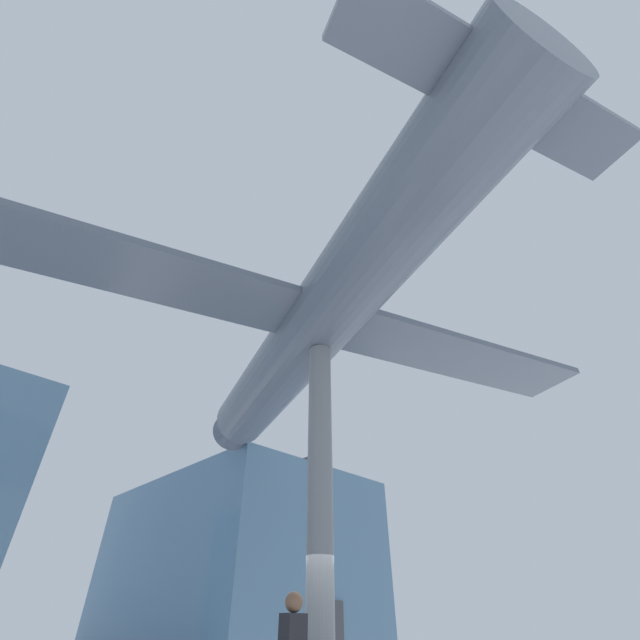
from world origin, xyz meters
TOP-DOWN VIEW (x-y plane):
  - glass_pavilion_right at (8.01, 14.21)m, footprint 9.02×13.09m
  - support_pylon_central at (0.00, 0.00)m, footprint 0.53×0.53m
  - suspended_airplane at (0.10, 0.27)m, footprint 16.89×16.12m

SIDE VIEW (x-z plane):
  - support_pylon_central at x=0.00m, z-range 0.00..7.09m
  - glass_pavilion_right at x=8.01m, z-range -0.29..7.93m
  - suspended_airplane at x=0.10m, z-range 6.46..9.62m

